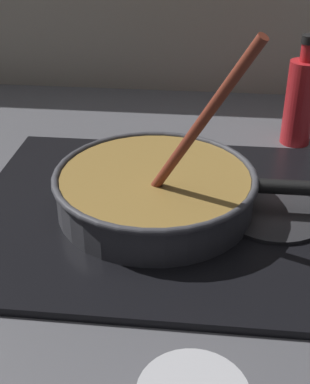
{
  "coord_description": "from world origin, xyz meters",
  "views": [
    {
      "loc": [
        0.02,
        -0.47,
        0.44
      ],
      "look_at": [
        -0.05,
        0.21,
        0.04
      ],
      "focal_mm": 48.63,
      "sensor_mm": 36.0,
      "label": 1
    }
  ],
  "objects": [
    {
      "name": "burner_ring",
      "position": [
        -0.05,
        0.21,
        0.02
      ],
      "size": [
        0.2,
        0.2,
        0.01
      ],
      "primitive_type": "torus",
      "color": "#592D0C",
      "rests_on": "hob_plate"
    },
    {
      "name": "ground",
      "position": [
        0.0,
        0.0,
        -0.02
      ],
      "size": [
        2.4,
        1.6,
        0.04
      ],
      "primitive_type": "cube",
      "color": "#4C4C51"
    },
    {
      "name": "cooking_pan",
      "position": [
        -0.05,
        0.21,
        0.05
      ],
      "size": [
        0.43,
        0.31,
        0.29
      ],
      "color": "#38383D",
      "rests_on": "hob_plate"
    },
    {
      "name": "hob_plate",
      "position": [
        -0.05,
        0.21,
        0.01
      ],
      "size": [
        0.56,
        0.48,
        0.01
      ],
      "primitive_type": "cube",
      "color": "black",
      "rests_on": "ground"
    },
    {
      "name": "spare_burner",
      "position": [
        0.13,
        0.21,
        0.01
      ],
      "size": [
        0.16,
        0.16,
        0.01
      ],
      "primitive_type": "cylinder",
      "color": "#262628",
      "rests_on": "hob_plate"
    },
    {
      "name": "sauce_bottle",
      "position": [
        0.2,
        0.5,
        0.09
      ],
      "size": [
        0.06,
        0.06,
        0.21
      ],
      "color": "red",
      "rests_on": "ground"
    }
  ]
}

